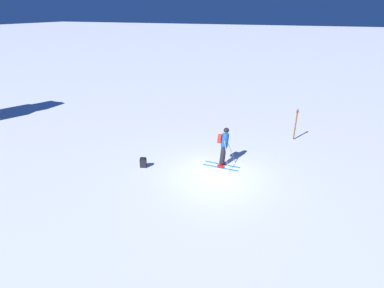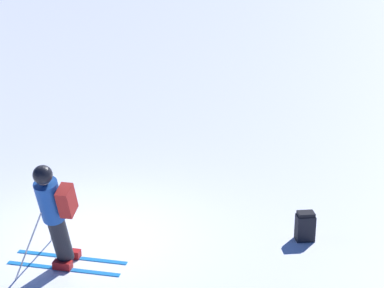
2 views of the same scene
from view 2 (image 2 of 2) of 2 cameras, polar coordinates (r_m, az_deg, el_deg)
ground_plane at (r=11.01m, az=-9.12°, el=-7.97°), size 300.00×300.00×0.00m
skier at (r=9.45m, az=-12.11°, el=-5.91°), size 1.42×1.82×1.88m
spare_backpack at (r=10.77m, az=10.03°, el=-7.22°), size 0.30×0.35×0.50m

